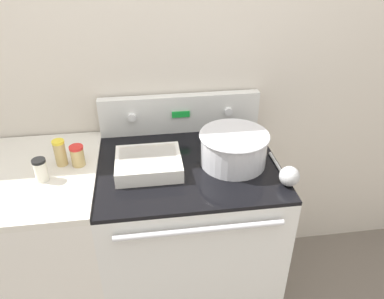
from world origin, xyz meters
name	(u,v)px	position (x,y,z in m)	size (l,w,h in m)	color
kitchen_wall	(178,64)	(0.00, 0.71, 1.25)	(8.00, 0.05, 2.50)	beige
stove_range	(189,237)	(0.00, 0.34, 0.46)	(0.81, 0.70, 0.91)	silver
control_panel	(180,113)	(0.00, 0.65, 1.01)	(0.81, 0.07, 0.20)	silver
side_counter	(54,249)	(-0.67, 0.34, 0.46)	(0.53, 0.67, 0.92)	silver
mixing_bowl	(234,147)	(0.20, 0.31, 1.00)	(0.31, 0.31, 0.15)	silver
casserole_dish	(149,163)	(-0.18, 0.31, 0.95)	(0.28, 0.24, 0.06)	silver
ladle	(289,176)	(0.39, 0.13, 0.95)	(0.08, 0.28, 0.08)	#B7B7B7
spice_jar_red_cap	(77,156)	(-0.49, 0.37, 0.97)	(0.06, 0.06, 0.10)	tan
spice_jar_yellow_cap	(60,153)	(-0.56, 0.39, 0.99)	(0.05, 0.05, 0.12)	tan
spice_jar_black_cap	(41,170)	(-0.62, 0.28, 0.98)	(0.06, 0.06, 0.10)	beige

